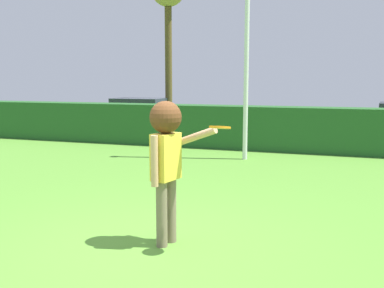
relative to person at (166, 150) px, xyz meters
The scene contains 6 objects.
ground_plane 1.24m from the person, 126.69° to the right, with size 60.00×60.00×0.00m, color #538D2F.
person is the anchor object (origin of this frame).
frisbee 0.79m from the person, ahead, with size 0.25×0.25×0.06m.
lamppost 6.80m from the person, 93.23° to the left, with size 0.24×0.24×6.85m.
hedge_row 8.12m from the person, 91.14° to the left, with size 22.35×0.90×1.29m, color #235524.
parked_car_green 14.62m from the person, 116.94° to the left, with size 4.23×1.87×1.25m.
Camera 1 is at (2.21, -4.81, 2.08)m, focal length 41.59 mm.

